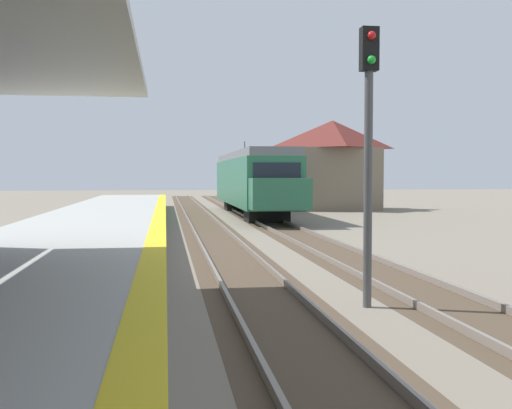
{
  "coord_description": "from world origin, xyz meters",
  "views": [
    {
      "loc": [
        -0.01,
        4.09,
        2.48
      ],
      "look_at": [
        1.14,
        12.22,
        2.1
      ],
      "focal_mm": 44.83,
      "sensor_mm": 36.0,
      "label": 1
    }
  ],
  "objects": [
    {
      "name": "track_pair_nearest_platform",
      "position": [
        1.9,
        20.0,
        0.05
      ],
      "size": [
        2.34,
        120.0,
        0.16
      ],
      "color": "#4C3D2D",
      "rests_on": "ground"
    },
    {
      "name": "approaching_train",
      "position": [
        5.3,
        42.95,
        2.18
      ],
      "size": [
        2.93,
        19.6,
        4.76
      ],
      "color": "#286647",
      "rests_on": "ground"
    },
    {
      "name": "distant_trackside_house",
      "position": [
        11.9,
        48.82,
        3.34
      ],
      "size": [
        6.6,
        5.28,
        6.4
      ],
      "color": "#7F705B",
      "rests_on": "ground"
    },
    {
      "name": "track_pair_middle",
      "position": [
        5.3,
        20.0,
        0.05
      ],
      "size": [
        2.34,
        120.0,
        0.16
      ],
      "color": "#4C3D2D",
      "rests_on": "ground"
    },
    {
      "name": "station_platform",
      "position": [
        -2.5,
        16.0,
        0.45
      ],
      "size": [
        5.0,
        80.0,
        0.91
      ],
      "color": "#A8A8A3",
      "rests_on": "ground"
    },
    {
      "name": "rail_signal_post",
      "position": [
        3.73,
        15.55,
        3.19
      ],
      "size": [
        0.32,
        0.34,
        5.2
      ],
      "color": "#4C4C4C",
      "rests_on": "ground"
    }
  ]
}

